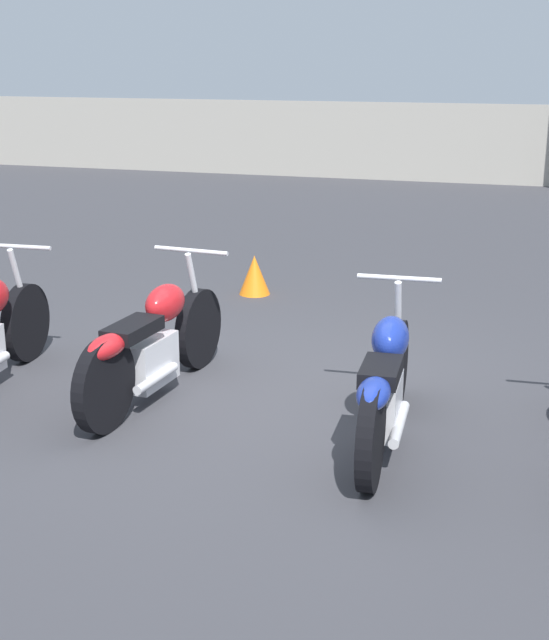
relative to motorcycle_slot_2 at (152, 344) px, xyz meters
The scene contains 5 objects.
ground_plane 1.03m from the motorcycle_slot_2, 14.18° to the left, with size 60.00×60.00×0.00m, color #38383D.
fence_back 12.85m from the motorcycle_slot_2, 85.94° to the left, with size 40.00×0.04×1.60m.
motorcycle_slot_2 is the anchor object (origin of this frame).
motorcycle_slot_3 1.87m from the motorcycle_slot_2, 10.25° to the right, with size 0.60×2.03×1.03m.
traffic_cone_far 3.19m from the motorcycle_slot_2, 94.42° to the left, with size 0.34×0.34×0.43m.
Camera 1 is at (1.87, -6.07, 2.54)m, focal length 50.00 mm.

